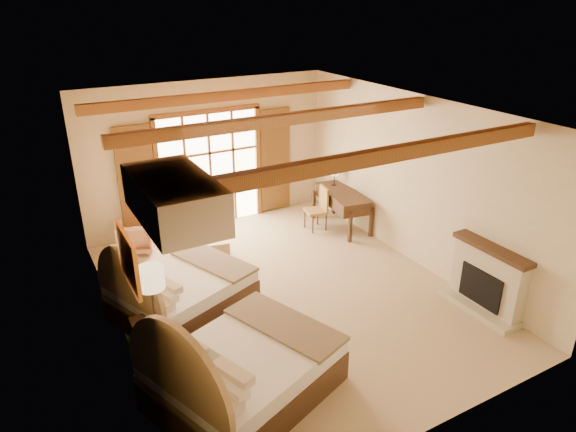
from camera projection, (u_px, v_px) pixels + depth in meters
floor at (287, 293)px, 8.97m from camera, size 7.00×7.00×0.00m
wall_back at (208, 155)px, 11.13m from camera, size 5.50×0.00×5.50m
wall_left at (114, 247)px, 7.10m from camera, size 0.00×7.00×7.00m
wall_right at (415, 181)px, 9.56m from camera, size 0.00×7.00×7.00m
ceiling at (287, 111)px, 7.69m from camera, size 7.00×7.00×0.00m
ceiling_beams at (287, 119)px, 7.74m from camera, size 5.39×4.60×0.18m
french_doors at (210, 171)px, 11.22m from camera, size 3.95×0.08×2.60m
fireplace at (486, 282)px, 8.33m from camera, size 0.46×1.40×1.16m
painting at (128, 259)px, 6.46m from camera, size 0.06×0.95×0.75m
canopy_valance at (174, 198)px, 5.12m from camera, size 0.70×1.40×0.45m
bed_near at (234, 371)px, 6.49m from camera, size 2.77×2.34×1.47m
bed_far at (174, 291)px, 8.29m from camera, size 2.55×2.16×1.34m
nightstand at (152, 339)px, 7.32m from camera, size 0.50×0.50×0.59m
floor_lamp at (151, 285)px, 6.55m from camera, size 0.35×0.35×1.66m
armchair at (136, 236)px, 10.34m from camera, size 0.87×0.88×0.63m
ottoman at (215, 248)px, 10.18m from camera, size 0.60×0.60×0.36m
desk at (342, 208)px, 11.35m from camera, size 0.91×1.64×0.84m
desk_chair at (316, 216)px, 11.31m from camera, size 0.51×0.50×0.98m
desk_lamp at (335, 172)px, 11.49m from camera, size 0.20×0.20×0.39m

